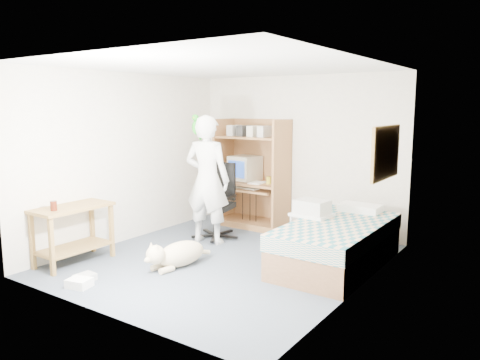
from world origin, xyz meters
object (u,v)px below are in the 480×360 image
(computer_hutch, at_px, (253,178))
(bed, at_px, (337,244))
(side_desk, at_px, (73,226))
(person, at_px, (207,180))
(office_chair, at_px, (217,211))
(printer_cart, at_px, (312,228))
(dog, at_px, (177,254))

(computer_hutch, xyz_separation_m, bed, (2.00, -1.12, -0.53))
(side_desk, xyz_separation_m, person, (0.85, 1.70, 0.45))
(office_chair, bearing_deg, printer_cart, -13.06)
(bed, relative_size, dog, 1.97)
(side_desk, distance_m, printer_cart, 3.12)
(computer_hutch, distance_m, bed, 2.35)
(side_desk, height_order, office_chair, office_chair)
(person, bearing_deg, printer_cart, 178.16)
(person, relative_size, printer_cart, 3.15)
(bed, bearing_deg, side_desk, -147.50)
(bed, relative_size, office_chair, 1.78)
(computer_hutch, relative_size, person, 0.95)
(bed, height_order, side_desk, side_desk)
(office_chair, distance_m, person, 0.62)
(computer_hutch, xyz_separation_m, office_chair, (-0.06, -0.93, -0.42))
(printer_cart, bearing_deg, bed, -14.27)
(bed, distance_m, side_desk, 3.39)
(office_chair, height_order, printer_cart, office_chair)
(side_desk, relative_size, dog, 0.98)
(person, bearing_deg, bed, 171.85)
(person, height_order, printer_cart, person)
(bed, distance_m, dog, 2.03)
(printer_cart, bearing_deg, computer_hutch, 153.06)
(person, xyz_separation_m, dog, (0.35, -1.07, -0.78))
(office_chair, relative_size, person, 0.60)
(dog, xyz_separation_m, printer_cart, (1.21, 1.33, 0.23))
(computer_hutch, xyz_separation_m, printer_cart, (1.57, -0.97, -0.42))
(side_desk, height_order, dog, side_desk)
(side_desk, xyz_separation_m, dog, (1.21, 0.63, -0.33))
(computer_hutch, relative_size, bed, 0.89)
(side_desk, relative_size, printer_cart, 1.67)
(computer_hutch, bearing_deg, person, -89.90)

